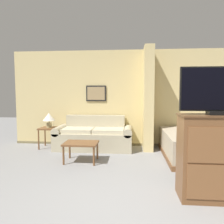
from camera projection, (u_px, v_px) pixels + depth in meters
ground_plane at (130, 223)px, 2.42m from camera, size 20.00×20.00×0.00m
wall_back at (131, 99)px, 5.98m from camera, size 6.56×0.16×2.60m
wall_partition_pillar at (148, 99)px, 5.54m from camera, size 0.24×0.68×2.60m
couch at (94, 136)px, 5.67m from camera, size 1.98×0.84×0.85m
coffee_table at (81, 145)px, 4.57m from camera, size 0.70×0.52×0.41m
side_table at (49, 131)px, 5.74m from camera, size 0.48×0.48×0.54m
table_lamp at (49, 118)px, 5.71m from camera, size 0.32×0.32×0.39m
tv_dresser at (215, 157)px, 2.94m from camera, size 0.97×0.47×1.15m
tv at (218, 91)px, 2.87m from camera, size 0.98×0.16×0.64m
bed at (200, 145)px, 4.88m from camera, size 1.58×1.92×0.56m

